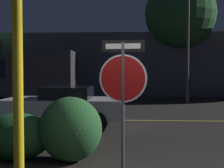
# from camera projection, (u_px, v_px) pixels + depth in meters

# --- Properties ---
(road_center_stripe) EXTENTS (38.25, 0.12, 0.01)m
(road_center_stripe) POSITION_uv_depth(u_px,v_px,m) (140.00, 120.00, 11.70)
(road_center_stripe) COLOR gold
(road_center_stripe) RESTS_ON ground_plane
(stop_sign) EXTENTS (0.90, 0.15, 2.45)m
(stop_sign) POSITION_uv_depth(u_px,v_px,m) (123.00, 80.00, 5.81)
(stop_sign) COLOR #4C4C51
(stop_sign) RESTS_ON ground_plane
(yellow_pole_left) EXTENTS (0.14, 0.14, 3.44)m
(yellow_pole_left) POSITION_uv_depth(u_px,v_px,m) (18.00, 84.00, 4.14)
(yellow_pole_left) COLOR yellow
(yellow_pole_left) RESTS_ON ground_plane
(hedge_bush_1) EXTENTS (1.48, 1.01, 1.00)m
(hedge_bush_1) POSITION_uv_depth(u_px,v_px,m) (17.00, 136.00, 6.57)
(hedge_bush_1) COLOR #1E4C23
(hedge_bush_1) RESTS_ON ground_plane
(hedge_bush_2) EXTENTS (1.31, 1.13, 1.34)m
(hedge_bush_2) POSITION_uv_depth(u_px,v_px,m) (70.00, 129.00, 6.45)
(hedge_bush_2) COLOR #285B2D
(hedge_bush_2) RESTS_ON ground_plane
(passing_car_2) EXTENTS (4.11, 2.00, 1.33)m
(passing_car_2) POSITION_uv_depth(u_px,v_px,m) (65.00, 105.00, 10.59)
(passing_car_2) COLOR silver
(passing_car_2) RESTS_ON ground_plane
(delivery_truck) EXTENTS (5.72, 2.51, 2.96)m
(delivery_truck) POSITION_uv_depth(u_px,v_px,m) (24.00, 74.00, 18.09)
(delivery_truck) COLOR #2D2D33
(delivery_truck) RESTS_ON ground_plane
(street_lamp) EXTENTS (0.44, 0.44, 7.21)m
(street_lamp) POSITION_uv_depth(u_px,v_px,m) (188.00, 21.00, 17.31)
(street_lamp) COLOR #4C4C51
(street_lamp) RESTS_ON ground_plane
(tree_1) EXTENTS (4.98, 4.98, 8.34)m
(tree_1) POSITION_uv_depth(u_px,v_px,m) (180.00, 14.00, 21.95)
(tree_1) COLOR #422D1E
(tree_1) RESTS_ON ground_plane
(building_backdrop) EXTENTS (28.79, 4.76, 4.56)m
(building_backdrop) POSITION_uv_depth(u_px,v_px,m) (144.00, 65.00, 24.31)
(building_backdrop) COLOR #4C4C56
(building_backdrop) RESTS_ON ground_plane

